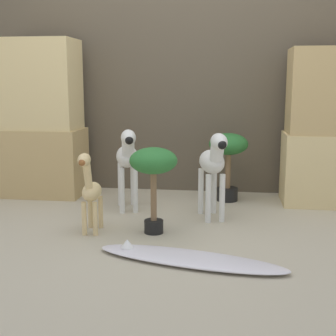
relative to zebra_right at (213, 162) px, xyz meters
name	(u,v)px	position (x,y,z in m)	size (l,w,h in m)	color
ground_plane	(160,241)	(-0.31, -0.52, -0.42)	(14.00, 14.00, 0.00)	#B2A88E
wall_back	(184,69)	(-0.31, 0.94, 0.68)	(6.40, 0.08, 2.20)	brown
rock_pillar_left	(41,122)	(-1.52, 0.58, 0.22)	(0.71, 0.44, 1.35)	tan
rock_pillar_right	(329,130)	(0.91, 0.58, 0.19)	(0.71, 0.44, 1.26)	#DBC184
zebra_right	(213,162)	(0.00, 0.00, 0.00)	(0.26, 0.47, 0.65)	silver
zebra_left	(128,157)	(-0.66, 0.16, 0.00)	(0.26, 0.47, 0.65)	silver
giraffe_figurine	(90,189)	(-0.78, -0.43, -0.12)	(0.14, 0.37, 0.56)	#E0C184
potted_palm_front	(228,152)	(0.10, 0.57, -0.01)	(0.33, 0.33, 0.57)	black
potted_palm_back	(153,167)	(-0.38, -0.37, 0.03)	(0.31, 0.31, 0.57)	black
surfboard	(188,258)	(-0.10, -0.85, -0.40)	(1.13, 0.49, 0.09)	silver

